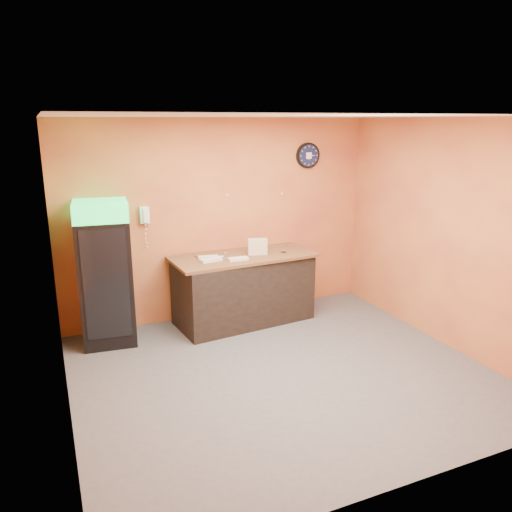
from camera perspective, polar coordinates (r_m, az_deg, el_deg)
floor at (r=5.80m, az=2.99°, el=-13.18°), size 4.50×4.50×0.00m
back_wall at (r=7.08m, az=-4.03°, el=4.14°), size 4.50×0.02×2.80m
left_wall at (r=4.76m, az=-21.88°, el=-2.48°), size 0.02×4.00×2.80m
right_wall at (r=6.57m, az=21.06°, el=2.29°), size 0.02×4.00×2.80m
ceiling at (r=5.10m, az=3.43°, el=15.68°), size 4.50×4.00×0.02m
beverage_cooler at (r=6.48m, az=-16.74°, el=-2.20°), size 0.70×0.71×1.82m
prep_counter at (r=7.01m, az=-1.43°, el=-3.87°), size 1.93×1.01×0.93m
wall_clock at (r=7.50m, az=5.96°, el=11.36°), size 0.37×0.06×0.37m
wall_phone at (r=6.73m, az=-12.62°, el=4.60°), size 0.12×0.11×0.22m
butcher_paper at (r=6.87m, az=-1.45°, el=-0.05°), size 2.02×0.99×0.04m
sub_roll_stack at (r=6.85m, az=0.17°, el=1.07°), size 0.28×0.15×0.22m
wrapped_sandwich_left at (r=6.57m, az=-5.17°, el=-0.44°), size 0.31×0.17×0.04m
wrapped_sandwich_mid at (r=6.60m, az=-2.05°, el=-0.34°), size 0.27×0.12×0.04m
wrapped_sandwich_right at (r=6.69m, az=-5.48°, el=-0.17°), size 0.28×0.15×0.04m
kitchen_tool at (r=6.78m, az=-3.47°, el=0.17°), size 0.06×0.06×0.06m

